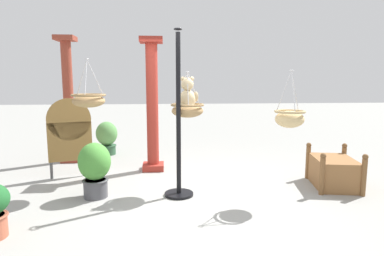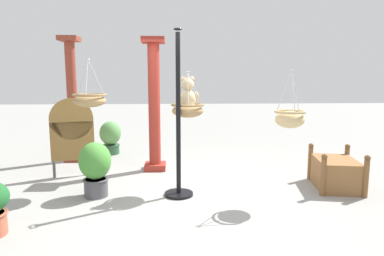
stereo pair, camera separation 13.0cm
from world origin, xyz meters
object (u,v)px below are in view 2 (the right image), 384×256
Objects in this scene: hanging_basket_with_teddy at (188,110)px; wooden_planter_box at (335,172)px; teddy_bear at (188,95)px; display_sign_board at (72,131)px; greenhouse_pillar_left at (72,102)px; display_pole_central at (178,146)px; potted_plant_bushy_green at (110,137)px; hanging_basket_left_high at (90,100)px; hanging_basket_right_low at (290,118)px; potted_plant_fern_front at (95,167)px; greenhouse_pillar_right at (154,108)px.

hanging_basket_with_teddy reaches higher than wooden_planter_box.
display_sign_board is at bearing 157.14° from teddy_bear.
greenhouse_pillar_left is 1.86× the size of display_sign_board.
greenhouse_pillar_left is (-2.25, 2.33, 0.51)m from display_pole_central.
greenhouse_pillar_left is 3.39× the size of potted_plant_bushy_green.
hanging_basket_left_high is (-1.51, 0.07, 0.16)m from hanging_basket_with_teddy.
potted_plant_fern_front is (-2.82, 0.38, -0.76)m from hanging_basket_right_low.
potted_plant_fern_front reaches higher than wooden_planter_box.
wooden_planter_box is at bearing -0.69° from hanging_basket_with_teddy.
hanging_basket_left_high is 0.29× the size of greenhouse_pillar_right.
display_pole_central reaches higher than teddy_bear.
potted_plant_bushy_green is (-0.22, 2.63, -1.03)m from hanging_basket_left_high.
teddy_bear is at bearing 178.74° from wooden_planter_box.
greenhouse_pillar_left reaches higher than potted_plant_fern_front.
hanging_basket_right_low is 0.78× the size of wooden_planter_box.
hanging_basket_left_high is (-1.36, 0.32, 0.67)m from display_pole_central.
wooden_planter_box is (1.01, 0.56, -0.96)m from hanging_basket_right_low.
hanging_basket_right_low reaches higher than display_sign_board.
hanging_basket_with_teddy is 1.53m from hanging_basket_right_low.
greenhouse_pillar_right is 1.77× the size of display_sign_board.
hanging_basket_with_teddy is at bearing -90.00° from teddy_bear.
teddy_bear is 3.37m from potted_plant_bushy_green.
display_pole_central is 1.56m from hanging_basket_left_high.
teddy_bear is 0.49× the size of wooden_planter_box.
greenhouse_pillar_right is 2.01m from potted_plant_bushy_green.
hanging_basket_right_low is (2.93, -0.66, -0.23)m from hanging_basket_left_high.
display_pole_central is at bearing -46.05° from greenhouse_pillar_left.
hanging_basket_left_high reaches higher than potted_plant_bushy_green.
hanging_basket_right_low is at bearing -22.81° from hanging_basket_with_teddy.
potted_plant_fern_front is (-1.40, -0.24, -1.06)m from teddy_bear.
greenhouse_pillar_right is 3.41m from wooden_planter_box.
greenhouse_pillar_left is at bearing 155.37° from greenhouse_pillar_right.
hanging_basket_right_low is at bearing -23.63° from teddy_bear.
teddy_bear is (0.15, 0.27, 0.74)m from display_pole_central.
greenhouse_pillar_left is at bearing 133.95° from display_pole_central.
hanging_basket_right_low reaches higher than potted_plant_bushy_green.
greenhouse_pillar_right is at bearing 115.72° from teddy_bear.
hanging_basket_left_high is 4.11m from wooden_planter_box.
hanging_basket_right_low reaches higher than teddy_bear.
hanging_basket_left_high reaches higher than teddy_bear.
greenhouse_pillar_right reaches higher than teddy_bear.
greenhouse_pillar_right reaches higher than potted_plant_fern_front.
greenhouse_pillar_right is at bearing 115.30° from hanging_basket_with_teddy.
greenhouse_pillar_left is (-0.88, 2.01, -0.17)m from hanging_basket_left_high.
potted_plant_fern_front is 1.06× the size of potted_plant_bushy_green.
potted_plant_bushy_green is at bearing 133.73° from hanging_basket_right_low.
teddy_bear reaches higher than display_sign_board.
greenhouse_pillar_left reaches higher than teddy_bear.
display_pole_central reaches higher than potted_plant_bushy_green.
display_pole_central is 3.37m from potted_plant_bushy_green.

